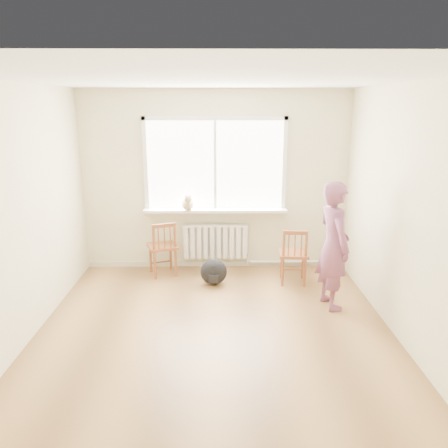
{
  "coord_description": "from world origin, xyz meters",
  "views": [
    {
      "loc": [
        0.05,
        -4.26,
        2.47
      ],
      "look_at": [
        0.12,
        1.2,
        0.97
      ],
      "focal_mm": 35.0,
      "sensor_mm": 36.0,
      "label": 1
    }
  ],
  "objects_px": {
    "person": "(334,246)",
    "backpack": "(214,272)",
    "chair_left": "(163,249)",
    "chair_right": "(294,256)",
    "cat": "(188,203)"
  },
  "relations": [
    {
      "from": "person",
      "to": "backpack",
      "type": "xyz_separation_m",
      "value": [
        -1.48,
        0.7,
        -0.61
      ]
    },
    {
      "from": "chair_left",
      "to": "backpack",
      "type": "xyz_separation_m",
      "value": [
        0.75,
        -0.36,
        -0.23
      ]
    },
    {
      "from": "backpack",
      "to": "chair_left",
      "type": "bearing_deg",
      "value": 154.54
    },
    {
      "from": "chair_right",
      "to": "backpack",
      "type": "height_order",
      "value": "chair_right"
    },
    {
      "from": "chair_left",
      "to": "cat",
      "type": "bearing_deg",
      "value": -172.54
    },
    {
      "from": "cat",
      "to": "backpack",
      "type": "bearing_deg",
      "value": -61.21
    },
    {
      "from": "chair_right",
      "to": "backpack",
      "type": "bearing_deg",
      "value": 5.96
    },
    {
      "from": "cat",
      "to": "backpack",
      "type": "xyz_separation_m",
      "value": [
        0.38,
        -0.54,
        -0.87
      ]
    },
    {
      "from": "person",
      "to": "cat",
      "type": "bearing_deg",
      "value": 44.29
    },
    {
      "from": "person",
      "to": "chair_left",
      "type": "bearing_deg",
      "value": 52.68
    },
    {
      "from": "cat",
      "to": "person",
      "type": "bearing_deg",
      "value": -39.83
    },
    {
      "from": "chair_right",
      "to": "person",
      "type": "relative_size",
      "value": 0.51
    },
    {
      "from": "backpack",
      "to": "person",
      "type": "bearing_deg",
      "value": -25.12
    },
    {
      "from": "person",
      "to": "cat",
      "type": "distance_m",
      "value": 2.26
    },
    {
      "from": "chair_left",
      "to": "person",
      "type": "height_order",
      "value": "person"
    }
  ]
}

